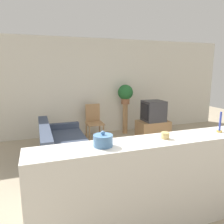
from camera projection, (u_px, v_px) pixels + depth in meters
The scene contains 12 objects.
ground_plane at pixel (135, 196), 3.25m from camera, with size 14.00×14.00×0.00m, color tan.
wall_back at pixel (84, 87), 6.16m from camera, with size 9.00×0.06×2.70m.
couch at pixel (63, 149), 4.42m from camera, with size 0.93×1.99×0.77m.
tv_stand at pixel (153, 130), 5.86m from camera, with size 0.82×0.53×0.50m.
television at pixel (153, 111), 5.76m from camera, with size 0.54×0.50×0.54m.
wooden_chair at pixel (94, 120), 5.92m from camera, with size 0.44×0.44×0.92m.
plant_stand at pixel (125, 119), 6.36m from camera, with size 0.14×0.14×0.87m.
potted_plant at pixel (125, 93), 6.21m from camera, with size 0.43×0.43×0.55m.
foreground_counter at pixel (158, 183), 2.58m from camera, with size 2.95×0.44×1.08m.
decorative_bowl at pixel (103, 140), 2.25m from camera, with size 0.20×0.20×0.17m.
candle_jar at pixel (165, 135), 2.49m from camera, with size 0.10×0.10×0.07m.
candlestick at pixel (220, 125), 2.74m from camera, with size 0.07×0.07×0.26m.
Camera 1 is at (-1.30, -2.66, 1.87)m, focal length 35.00 mm.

